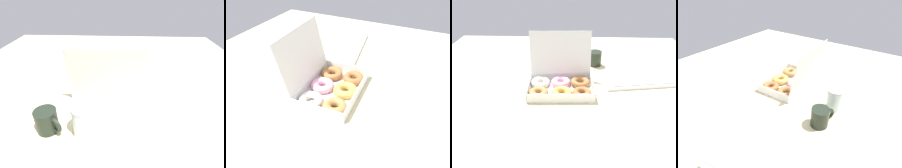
{
  "view_description": "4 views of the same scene",
  "coord_description": "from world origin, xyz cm",
  "views": [
    {
      "loc": [
        -6.95,
        82.56,
        49.54
      ],
      "look_at": [
        -3.27,
        5.54,
        2.54
      ],
      "focal_mm": 28.0,
      "sensor_mm": 36.0,
      "label": 1
    },
    {
      "loc": [
        -69.17,
        -30.17,
        59.37
      ],
      "look_at": [
        -1.62,
        1.51,
        5.56
      ],
      "focal_mm": 35.0,
      "sensor_mm": 36.0,
      "label": 2
    },
    {
      "loc": [
        4.49,
        -92.22,
        61.92
      ],
      "look_at": [
        0.81,
        5.85,
        3.06
      ],
      "focal_mm": 35.0,
      "sensor_mm": 36.0,
      "label": 3
    },
    {
      "loc": [
        74.86,
        58.2,
        59.3
      ],
      "look_at": [
        1.16,
        6.83,
        2.11
      ],
      "focal_mm": 28.0,
      "sensor_mm": 36.0,
      "label": 4
    }
  ],
  "objects": [
    {
      "name": "coffee_mug",
      "position": [
        19.06,
        36.09,
        4.69
      ],
      "size": [
        11.03,
        8.68,
        9.14
      ],
      "color": "black",
      "rests_on": "ground_plane"
    },
    {
      "name": "ground_plane",
      "position": [
        0.0,
        0.0,
        -1.0
      ],
      "size": [
        180.0,
        180.0,
        2.0
      ],
      "primitive_type": "cube",
      "color": "beige"
    },
    {
      "name": "paper_napkin",
      "position": [
        17.2,
        -18.48,
        0.07
      ],
      "size": [
        13.31,
        12.58,
        0.15
      ],
      "primitive_type": "cube",
      "rotation": [
        0.0,
        0.0,
        -0.45
      ],
      "color": "white",
      "rests_on": "ground_plane"
    },
    {
      "name": "glass_jar",
      "position": [
        5.36,
        36.79,
        6.14
      ],
      "size": [
        8.47,
        8.47,
        12.19
      ],
      "color": "silver",
      "rests_on": "ground_plane"
    },
    {
      "name": "donut_box",
      "position": [
        -1.01,
        5.43,
        3.37
      ],
      "size": [
        35.34,
        29.84,
        27.05
      ],
      "color": "white",
      "rests_on": "ground_plane"
    },
    {
      "name": "keyboard",
      "position": [
        42.19,
        14.33,
        1.06
      ],
      "size": [
        42.47,
        20.92,
        2.2
      ],
      "color": "white",
      "rests_on": "ground_plane"
    }
  ]
}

